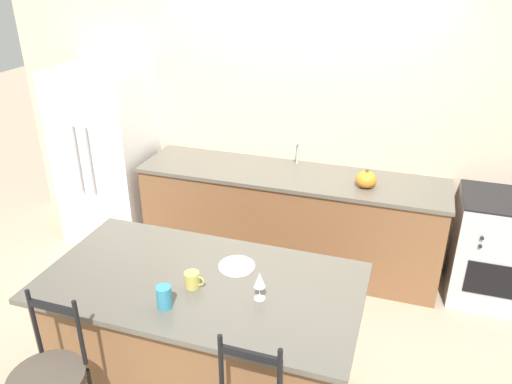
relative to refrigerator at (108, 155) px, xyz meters
name	(u,v)px	position (x,y,z in m)	size (l,w,h in m)	color
ground_plane	(277,282)	(1.88, -0.37, -0.87)	(18.00, 18.00, 0.00)	tan
wall_back	(302,115)	(1.88, 0.37, 0.48)	(6.00, 0.07, 2.70)	beige
back_counter	(289,218)	(1.88, 0.03, -0.40)	(2.75, 0.72, 0.92)	brown
sink_faucet	(297,150)	(1.88, 0.23, 0.19)	(0.02, 0.13, 0.22)	#ADAFB5
kitchen_island	(204,339)	(1.77, -1.71, -0.40)	(1.92, 1.02, 0.92)	brown
refrigerator	(108,155)	(0.00, 0.00, 0.00)	(0.84, 0.72, 1.73)	white
oven_range	(500,249)	(3.69, 0.04, -0.40)	(0.74, 0.63, 0.93)	#B7B7BC
dinner_plate	(237,266)	(1.93, -1.51, 0.06)	(0.23, 0.23, 0.02)	white
wine_glass	(260,280)	(2.16, -1.77, 0.18)	(0.07, 0.07, 0.18)	white
coffee_mug	(192,280)	(1.75, -1.79, 0.10)	(0.12, 0.09, 0.10)	#C1B251
tumbler_cup	(164,297)	(1.69, -2.00, 0.12)	(0.09, 0.09, 0.13)	teal
pumpkin_decoration	(366,179)	(2.55, -0.07, 0.12)	(0.18, 0.18, 0.16)	orange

